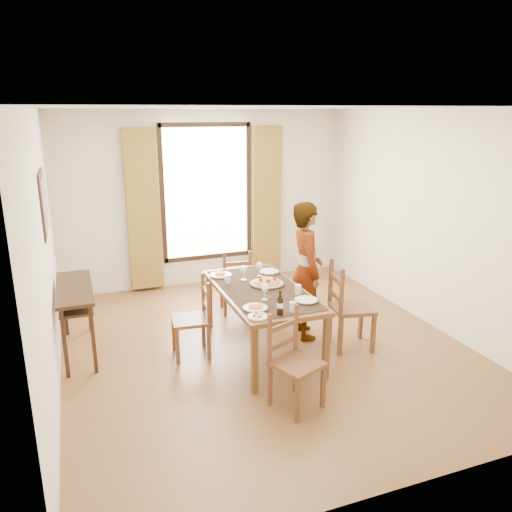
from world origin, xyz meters
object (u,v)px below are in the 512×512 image
object	(u,v)px
console_table	(75,296)
dining_table	(262,294)
pasta_platter	(267,281)
man	(306,271)

from	to	relation	value
console_table	dining_table	world-z (taller)	console_table
dining_table	pasta_platter	xyz separation A→B (m)	(0.11, 0.10, 0.12)
man	console_table	bearing A→B (deg)	89.22
console_table	man	distance (m)	2.66
dining_table	man	distance (m)	0.70
console_table	man	xyz separation A→B (m)	(2.61, -0.47, 0.15)
dining_table	console_table	bearing A→B (deg)	160.90
console_table	man	bearing A→B (deg)	-10.28
pasta_platter	dining_table	bearing A→B (deg)	-136.31
console_table	pasta_platter	size ratio (longest dim) A/B	3.00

